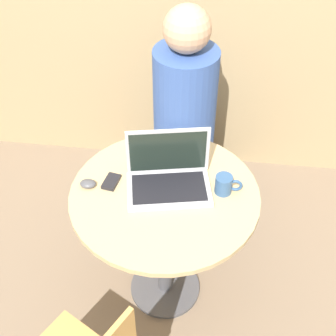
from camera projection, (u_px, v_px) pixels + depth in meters
ground_plane at (165, 288)px, 2.48m from camera, size 12.00×12.00×0.00m
round_table at (165, 216)px, 2.08m from camera, size 0.81×0.81×0.73m
laptop at (168, 176)px, 1.98m from camera, size 0.39×0.29×0.25m
cell_phone at (111, 182)px, 2.02m from camera, size 0.07×0.10×0.02m
computer_mouse at (88, 184)px, 2.00m from camera, size 0.07×0.05×0.03m
coffee_cup at (225, 184)px, 1.96m from camera, size 0.12×0.07×0.09m
person_seated at (185, 128)px, 2.60m from camera, size 0.33×0.51×1.27m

